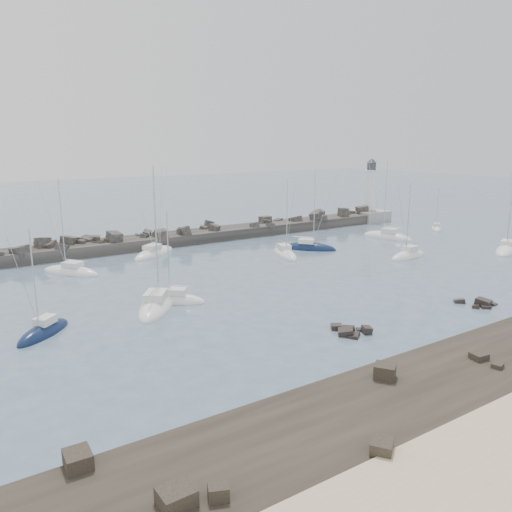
{
  "coord_description": "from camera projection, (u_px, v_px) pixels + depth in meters",
  "views": [
    {
      "loc": [
        -35.31,
        -42.06,
        17.86
      ],
      "look_at": [
        -0.32,
        12.0,
        2.82
      ],
      "focal_mm": 35.0,
      "sensor_mm": 36.0,
      "label": 1
    }
  ],
  "objects": [
    {
      "name": "sailboat_9",
      "position": [
        387.0,
        237.0,
        92.75
      ],
      "size": [
        5.57,
        10.07,
        15.27
      ],
      "color": "white",
      "rests_on": "ground"
    },
    {
      "name": "ground",
      "position": [
        315.0,
        300.0,
        57.13
      ],
      "size": [
        400.0,
        400.0,
        0.0
      ],
      "primitive_type": "plane",
      "color": "slate",
      "rests_on": "ground"
    },
    {
      "name": "rock_cluster_far",
      "position": [
        479.0,
        305.0,
        55.05
      ],
      "size": [
        3.65,
        4.18,
        1.31
      ],
      "color": "black",
      "rests_on": "ground"
    },
    {
      "name": "rock_shelf",
      "position": [
        493.0,
        373.0,
        39.04
      ],
      "size": [
        140.0,
        12.23,
        1.81
      ],
      "color": "black",
      "rests_on": "ground"
    },
    {
      "name": "rock_cluster_near",
      "position": [
        349.0,
        332.0,
        47.21
      ],
      "size": [
        3.56,
        4.11,
        1.3
      ],
      "color": "black",
      "rests_on": "ground"
    },
    {
      "name": "sailboat_3",
      "position": [
        157.0,
        306.0,
        54.48
      ],
      "size": [
        8.65,
        10.34,
        16.41
      ],
      "color": "white",
      "rests_on": "ground"
    },
    {
      "name": "sailboat_6",
      "position": [
        285.0,
        255.0,
        78.85
      ],
      "size": [
        4.7,
        8.65,
        13.19
      ],
      "color": "white",
      "rests_on": "ground"
    },
    {
      "name": "sailboat_4",
      "position": [
        154.0,
        254.0,
        79.32
      ],
      "size": [
        9.66,
        7.81,
        15.13
      ],
      "color": "white",
      "rests_on": "ground"
    },
    {
      "name": "sailboat_8",
      "position": [
        408.0,
        256.0,
        77.54
      ],
      "size": [
        7.99,
        3.13,
        12.61
      ],
      "color": "white",
      "rests_on": "ground"
    },
    {
      "name": "sailboat_1",
      "position": [
        71.0,
        272.0,
        68.28
      ],
      "size": [
        7.55,
        8.59,
        13.88
      ],
      "color": "white",
      "rests_on": "ground"
    },
    {
      "name": "sailboat_10",
      "position": [
        507.0,
        251.0,
        81.61
      ],
      "size": [
        10.07,
        6.49,
        15.26
      ],
      "color": "white",
      "rests_on": "ground"
    },
    {
      "name": "sailboat_11",
      "position": [
        436.0,
        229.0,
        101.57
      ],
      "size": [
        5.35,
        5.18,
        9.25
      ],
      "color": "white",
      "rests_on": "ground"
    },
    {
      "name": "lighthouse",
      "position": [
        369.0,
        207.0,
        112.36
      ],
      "size": [
        7.0,
        7.0,
        14.6
      ],
      "color": "gray",
      "rests_on": "ground"
    },
    {
      "name": "sailboat_7",
      "position": [
        309.0,
        248.0,
        83.36
      ],
      "size": [
        8.1,
        8.58,
        14.27
      ],
      "color": "#0E1C3D",
      "rests_on": "ground"
    },
    {
      "name": "sailboat_5",
      "position": [
        175.0,
        301.0,
        56.17
      ],
      "size": [
        6.73,
        6.01,
        11.2
      ],
      "color": "white",
      "rests_on": "ground"
    },
    {
      "name": "breakwater",
      "position": [
        139.0,
        246.0,
        84.38
      ],
      "size": [
        115.0,
        7.31,
        5.11
      ],
      "color": "#302D2A",
      "rests_on": "ground"
    },
    {
      "name": "sailboat_2",
      "position": [
        44.0,
        333.0,
        46.89
      ],
      "size": [
        6.49,
        6.16,
        11.13
      ],
      "color": "#0E1C3D",
      "rests_on": "ground"
    }
  ]
}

